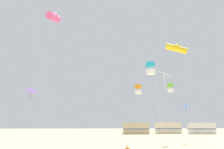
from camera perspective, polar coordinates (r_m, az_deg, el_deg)
The scene contains 11 objects.
kite_tube_rainbow at distance 21.72m, azimuth -15.71°, elevation 14.94°, with size 2.64×2.74×13.43m.
kite_diamond_white at distance 16.95m, azimuth 14.05°, elevation -0.44°, with size 2.25×2.25×6.72m.
kite_box_lime at distance 29.87m, azimuth 15.71°, elevation -3.52°, with size 2.34×2.34×8.01m.
kite_box_cyan at distance 19.72m, azimuth 10.52°, elevation 1.70°, with size 1.45×1.45×8.24m.
kite_diamond_blue at distance 31.52m, azimuth 19.62°, elevation -8.30°, with size 2.83×2.20×5.32m.
kite_diamond_violet at distance 25.56m, azimuth -21.30°, elevation -4.57°, with size 3.16×3.16×6.54m.
kite_box_orange at distance 26.01m, azimuth 7.20°, elevation -4.08°, with size 3.21×3.14×7.32m.
kite_tube_gold at distance 25.18m, azimuth 17.25°, elevation 6.87°, with size 2.77×2.30×11.75m.
rv_van_tan at distance 54.26m, azimuth 6.57°, elevation -14.45°, with size 6.49×2.48×2.80m.
rv_van_cream at distance 57.76m, azimuth 15.10°, elevation -14.01°, with size 6.59×2.79×2.80m.
rv_van_white at distance 58.84m, azimuth 23.28°, elevation -13.39°, with size 6.57×2.73×2.80m.
Camera 1 is at (-1.01, -7.91, 2.67)m, focal length 33.36 mm.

